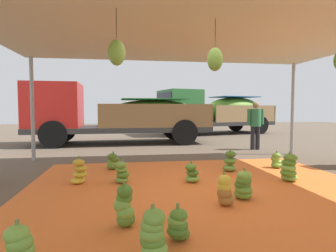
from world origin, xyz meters
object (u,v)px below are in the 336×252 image
(banana_bunch_0, at_px, (79,172))
(banana_bunch_10, at_px, (122,173))
(banana_bunch_2, at_px, (178,226))
(cargo_truck_far, at_px, (215,111))
(banana_bunch_1, at_px, (289,169))
(banana_bunch_6, at_px, (192,174))
(banana_bunch_8, at_px, (125,207))
(cargo_truck_main, at_px, (114,114))
(banana_bunch_4, at_px, (225,191))
(banana_bunch_3, at_px, (18,252))
(banana_bunch_7, at_px, (113,162))
(banana_bunch_12, at_px, (153,235))
(banana_bunch_9, at_px, (276,161))
(worker_0, at_px, (255,122))
(banana_bunch_5, at_px, (243,186))
(banana_bunch_11, at_px, (230,162))

(banana_bunch_0, xyz_separation_m, banana_bunch_10, (0.79, -0.07, -0.02))
(banana_bunch_2, bearing_deg, cargo_truck_far, 70.35)
(banana_bunch_1, distance_m, banana_bunch_10, 3.23)
(banana_bunch_0, relative_size, banana_bunch_6, 1.25)
(banana_bunch_8, distance_m, banana_bunch_10, 2.03)
(banana_bunch_1, relative_size, banana_bunch_10, 1.23)
(banana_bunch_8, height_order, cargo_truck_main, cargo_truck_main)
(banana_bunch_0, xyz_separation_m, banana_bunch_4, (2.29, -1.58, -0.00))
(banana_bunch_0, distance_m, banana_bunch_1, 4.02)
(banana_bunch_3, height_order, cargo_truck_main, cargo_truck_main)
(banana_bunch_7, height_order, cargo_truck_main, cargo_truck_main)
(banana_bunch_3, height_order, banana_bunch_10, banana_bunch_3)
(banana_bunch_7, height_order, banana_bunch_12, banana_bunch_12)
(banana_bunch_3, height_order, banana_bunch_9, banana_bunch_3)
(banana_bunch_2, relative_size, worker_0, 0.25)
(banana_bunch_7, xyz_separation_m, cargo_truck_far, (5.31, 8.81, 1.09))
(banana_bunch_8, distance_m, cargo_truck_far, 13.14)
(banana_bunch_3, distance_m, banana_bunch_9, 5.84)
(banana_bunch_10, bearing_deg, banana_bunch_5, -33.63)
(banana_bunch_5, relative_size, banana_bunch_12, 0.94)
(banana_bunch_1, height_order, banana_bunch_11, banana_bunch_1)
(banana_bunch_5, distance_m, cargo_truck_main, 7.95)
(cargo_truck_far, bearing_deg, worker_0, -95.08)
(banana_bunch_3, height_order, banana_bunch_4, banana_bunch_3)
(banana_bunch_0, xyz_separation_m, banana_bunch_7, (0.58, 1.17, -0.03))
(banana_bunch_0, distance_m, banana_bunch_12, 3.08)
(banana_bunch_12, height_order, cargo_truck_main, cargo_truck_main)
(banana_bunch_1, distance_m, banana_bunch_7, 3.78)
(banana_bunch_7, bearing_deg, banana_bunch_10, -80.38)
(banana_bunch_6, bearing_deg, cargo_truck_main, 104.68)
(banana_bunch_3, bearing_deg, worker_0, 51.46)
(banana_bunch_5, distance_m, banana_bunch_6, 1.23)
(cargo_truck_far, relative_size, worker_0, 4.10)
(banana_bunch_3, xyz_separation_m, cargo_truck_main, (0.46, 9.21, 0.99))
(banana_bunch_0, height_order, banana_bunch_12, banana_bunch_0)
(banana_bunch_0, relative_size, banana_bunch_12, 1.01)
(banana_bunch_5, distance_m, banana_bunch_11, 2.00)
(banana_bunch_2, height_order, banana_bunch_10, banana_bunch_10)
(banana_bunch_8, distance_m, banana_bunch_11, 3.58)
(banana_bunch_2, bearing_deg, banana_bunch_12, -133.82)
(banana_bunch_2, height_order, banana_bunch_3, banana_bunch_3)
(cargo_truck_far, bearing_deg, banana_bunch_12, -110.39)
(banana_bunch_12, relative_size, cargo_truck_main, 0.07)
(banana_bunch_8, bearing_deg, banana_bunch_2, -39.53)
(banana_bunch_6, distance_m, banana_bunch_9, 2.52)
(banana_bunch_7, bearing_deg, banana_bunch_2, -77.56)
(banana_bunch_1, height_order, banana_bunch_4, banana_bunch_1)
(banana_bunch_0, xyz_separation_m, banana_bunch_5, (2.68, -1.33, -0.01))
(banana_bunch_0, distance_m, worker_0, 6.57)
(banana_bunch_5, height_order, cargo_truck_main, cargo_truck_main)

